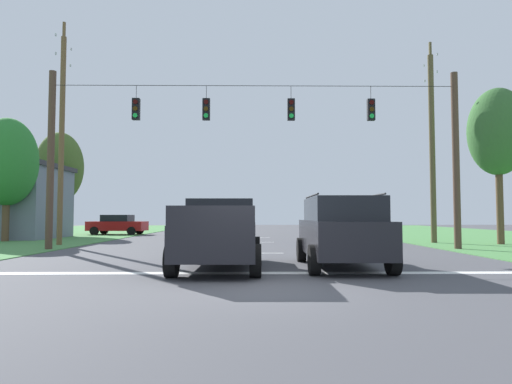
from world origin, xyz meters
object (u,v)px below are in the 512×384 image
(utility_pole_mid_right, at_px, (432,143))
(utility_pole_near_left, at_px, (62,132))
(overhead_signal_span, at_px, (254,150))
(distant_car_far_parked, at_px, (117,224))
(tree_roadside_right, at_px, (498,132))
(distant_car_crossing_white, at_px, (204,225))
(tree_roadside_far_right, at_px, (7,162))
(suv_black, at_px, (341,230))
(distant_car_oncoming, at_px, (338,228))
(tree_roadside_left, at_px, (60,167))
(pickup_truck, at_px, (220,234))

(utility_pole_mid_right, relative_size, utility_pole_near_left, 0.97)
(overhead_signal_span, bearing_deg, utility_pole_mid_right, 24.07)
(distant_car_far_parked, distance_m, tree_roadside_right, 26.12)
(overhead_signal_span, distance_m, utility_pole_mid_right, 10.61)
(distant_car_crossing_white, distance_m, tree_roadside_right, 19.22)
(utility_pole_mid_right, bearing_deg, distant_car_far_parked, 152.38)
(utility_pole_near_left, distance_m, tree_roadside_far_right, 5.35)
(tree_roadside_far_right, bearing_deg, suv_black, -37.41)
(distant_car_crossing_white, distance_m, distant_car_oncoming, 11.54)
(distant_car_far_parked, relative_size, tree_roadside_left, 0.58)
(utility_pole_near_left, bearing_deg, overhead_signal_span, -16.51)
(tree_roadside_right, bearing_deg, distant_car_oncoming, 171.83)
(utility_pole_mid_right, bearing_deg, suv_black, -123.20)
(tree_roadside_left, bearing_deg, tree_roadside_right, -21.28)
(suv_black, relative_size, tree_roadside_right, 0.60)
(distant_car_far_parked, relative_size, utility_pole_near_left, 0.39)
(distant_car_oncoming, relative_size, utility_pole_mid_right, 0.41)
(distant_car_oncoming, height_order, tree_roadside_right, tree_roadside_right)
(tree_roadside_left, bearing_deg, overhead_signal_span, -43.30)
(suv_black, height_order, distant_car_crossing_white, suv_black)
(overhead_signal_span, relative_size, tree_roadside_right, 2.26)
(overhead_signal_span, relative_size, distant_car_crossing_white, 4.10)
(suv_black, distance_m, tree_roadside_right, 14.72)
(tree_roadside_far_right, xyz_separation_m, tree_roadside_left, (-0.32, 7.60, 0.51))
(distant_car_far_parked, height_order, tree_roadside_left, tree_roadside_left)
(distant_car_oncoming, height_order, utility_pole_near_left, utility_pole_near_left)
(distant_car_far_parked, bearing_deg, suv_black, -59.25)
(pickup_truck, xyz_separation_m, distant_car_far_parked, (-9.32, 21.48, -0.18))
(distant_car_crossing_white, distance_m, distant_car_far_parked, 7.19)
(distant_car_crossing_white, bearing_deg, tree_roadside_far_right, -147.44)
(overhead_signal_span, bearing_deg, pickup_truck, -98.45)
(overhead_signal_span, bearing_deg, suv_black, -69.95)
(tree_roadside_far_right, bearing_deg, pickup_truck, -44.17)
(overhead_signal_span, height_order, distant_car_crossing_white, overhead_signal_span)
(tree_roadside_right, distance_m, tree_roadside_left, 28.69)
(utility_pole_near_left, bearing_deg, distant_car_far_parked, 93.33)
(suv_black, height_order, utility_pole_mid_right, utility_pole_mid_right)
(pickup_truck, distance_m, utility_pole_near_left, 13.71)
(pickup_truck, bearing_deg, suv_black, 0.63)
(distant_car_oncoming, xyz_separation_m, tree_roadside_right, (7.99, -1.15, 4.92))
(distant_car_oncoming, bearing_deg, utility_pole_mid_right, 1.71)
(suv_black, distance_m, utility_pole_near_left, 16.05)
(overhead_signal_span, xyz_separation_m, pickup_truck, (-1.00, -6.73, -3.37))
(utility_pole_near_left, bearing_deg, tree_roadside_right, 0.40)
(utility_pole_near_left, distance_m, tree_roadside_right, 22.11)
(tree_roadside_far_right, bearing_deg, utility_pole_mid_right, -3.68)
(overhead_signal_span, relative_size, distant_car_oncoming, 4.06)
(distant_car_crossing_white, relative_size, distant_car_far_parked, 0.99)
(pickup_truck, height_order, tree_roadside_right, tree_roadside_right)
(suv_black, relative_size, distant_car_far_parked, 1.09)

